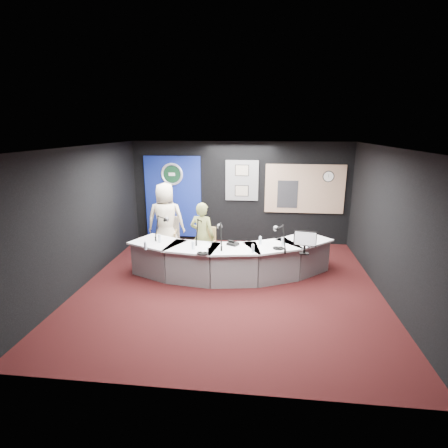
# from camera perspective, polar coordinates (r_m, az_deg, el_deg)

# --- Properties ---
(ground) EXTENTS (6.00, 6.00, 0.00)m
(ground) POSITION_cam_1_polar(r_m,az_deg,el_deg) (7.31, 0.87, -10.07)
(ground) COLOR black
(ground) RESTS_ON ground
(ceiling) EXTENTS (6.00, 6.00, 0.02)m
(ceiling) POSITION_cam_1_polar(r_m,az_deg,el_deg) (6.60, 0.97, 12.43)
(ceiling) COLOR silver
(ceiling) RESTS_ON ground
(wall_back) EXTENTS (6.00, 0.02, 2.80)m
(wall_back) POSITION_cam_1_polar(r_m,az_deg,el_deg) (9.74, 2.63, 5.09)
(wall_back) COLOR black
(wall_back) RESTS_ON ground
(wall_front) EXTENTS (6.00, 0.02, 2.80)m
(wall_front) POSITION_cam_1_polar(r_m,az_deg,el_deg) (4.02, -3.29, -10.34)
(wall_front) COLOR black
(wall_front) RESTS_ON ground
(wall_left) EXTENTS (0.02, 6.00, 2.80)m
(wall_left) POSITION_cam_1_polar(r_m,az_deg,el_deg) (7.70, -21.90, 1.20)
(wall_left) COLOR black
(wall_left) RESTS_ON ground
(wall_right) EXTENTS (0.02, 6.00, 2.80)m
(wall_right) POSITION_cam_1_polar(r_m,az_deg,el_deg) (7.19, 25.44, -0.14)
(wall_right) COLOR black
(wall_right) RESTS_ON ground
(broadcast_desk) EXTENTS (4.50, 1.90, 0.75)m
(broadcast_desk) POSITION_cam_1_polar(r_m,az_deg,el_deg) (7.66, 0.91, -5.76)
(broadcast_desk) COLOR silver
(broadcast_desk) RESTS_ON ground
(backdrop_panel) EXTENTS (1.60, 0.05, 2.30)m
(backdrop_panel) POSITION_cam_1_polar(r_m,az_deg,el_deg) (10.04, -8.31, 4.39)
(backdrop_panel) COLOR navy
(backdrop_panel) RESTS_ON wall_back
(agency_seal) EXTENTS (0.63, 0.07, 0.63)m
(agency_seal) POSITION_cam_1_polar(r_m,az_deg,el_deg) (9.90, -8.51, 8.04)
(agency_seal) COLOR silver
(agency_seal) RESTS_ON backdrop_panel
(seal_center) EXTENTS (0.48, 0.01, 0.48)m
(seal_center) POSITION_cam_1_polar(r_m,az_deg,el_deg) (9.91, -8.50, 8.04)
(seal_center) COLOR #0E331C
(seal_center) RESTS_ON backdrop_panel
(pinboard) EXTENTS (0.90, 0.04, 1.10)m
(pinboard) POSITION_cam_1_polar(r_m,az_deg,el_deg) (9.65, 2.94, 7.10)
(pinboard) COLOR slate
(pinboard) RESTS_ON wall_back
(framed_photo_upper) EXTENTS (0.34, 0.02, 0.27)m
(framed_photo_upper) POSITION_cam_1_polar(r_m,az_deg,el_deg) (9.59, 2.95, 8.73)
(framed_photo_upper) COLOR gray
(framed_photo_upper) RESTS_ON pinboard
(framed_photo_lower) EXTENTS (0.34, 0.02, 0.27)m
(framed_photo_lower) POSITION_cam_1_polar(r_m,az_deg,el_deg) (9.67, 2.91, 5.43)
(framed_photo_lower) COLOR gray
(framed_photo_lower) RESTS_ON pinboard
(booth_window_frame) EXTENTS (2.12, 0.06, 1.32)m
(booth_window_frame) POSITION_cam_1_polar(r_m,az_deg,el_deg) (9.73, 13.01, 5.60)
(booth_window_frame) COLOR #A17D65
(booth_window_frame) RESTS_ON wall_back
(booth_glow) EXTENTS (2.00, 0.02, 1.20)m
(booth_glow) POSITION_cam_1_polar(r_m,az_deg,el_deg) (9.72, 13.02, 5.59)
(booth_glow) COLOR #FFE0A1
(booth_glow) RESTS_ON booth_window_frame
(equipment_rack) EXTENTS (0.55, 0.02, 0.75)m
(equipment_rack) POSITION_cam_1_polar(r_m,az_deg,el_deg) (9.69, 10.33, 4.80)
(equipment_rack) COLOR black
(equipment_rack) RESTS_ON booth_window_frame
(wall_clock) EXTENTS (0.28, 0.01, 0.28)m
(wall_clock) POSITION_cam_1_polar(r_m,az_deg,el_deg) (9.74, 16.69, 7.44)
(wall_clock) COLOR white
(wall_clock) RESTS_ON booth_window_frame
(armchair_left) EXTENTS (0.56, 0.56, 0.88)m
(armchair_left) POSITION_cam_1_polar(r_m,az_deg,el_deg) (8.90, -9.35, -2.49)
(armchair_left) COLOR #AB884E
(armchair_left) RESTS_ON ground
(armchair_right) EXTENTS (0.65, 0.65, 0.96)m
(armchair_right) POSITION_cam_1_polar(r_m,az_deg,el_deg) (8.00, -3.53, -4.09)
(armchair_right) COLOR #AB884E
(armchair_right) RESTS_ON ground
(draped_jacket) EXTENTS (0.51, 0.17, 0.70)m
(draped_jacket) POSITION_cam_1_polar(r_m,az_deg,el_deg) (9.07, -8.90, -0.93)
(draped_jacket) COLOR gray
(draped_jacket) RESTS_ON armchair_left
(person_man) EXTENTS (0.97, 0.69, 1.87)m
(person_man) POSITION_cam_1_polar(r_m,az_deg,el_deg) (8.76, -9.49, 0.61)
(person_man) COLOR beige
(person_man) RESTS_ON ground
(person_woman) EXTENTS (0.64, 0.49, 1.56)m
(person_woman) POSITION_cam_1_polar(r_m,az_deg,el_deg) (7.90, -3.56, -2.01)
(person_woman) COLOR olive
(person_woman) RESTS_ON ground
(computer_monitor) EXTENTS (0.41, 0.09, 0.28)m
(computer_monitor) POSITION_cam_1_polar(r_m,az_deg,el_deg) (6.97, 13.09, -2.30)
(computer_monitor) COLOR black
(computer_monitor) RESTS_ON broadcast_desk
(desk_phone) EXTENTS (0.27, 0.26, 0.05)m
(desk_phone) POSITION_cam_1_polar(r_m,az_deg,el_deg) (7.40, 1.47, -3.25)
(desk_phone) COLOR black
(desk_phone) RESTS_ON broadcast_desk
(headphones_near) EXTENTS (0.23, 0.23, 0.04)m
(headphones_near) POSITION_cam_1_polar(r_m,az_deg,el_deg) (7.25, 8.88, -3.89)
(headphones_near) COLOR black
(headphones_near) RESTS_ON broadcast_desk
(headphones_far) EXTENTS (0.20, 0.20, 0.03)m
(headphones_far) POSITION_cam_1_polar(r_m,az_deg,el_deg) (6.89, -3.52, -4.79)
(headphones_far) COLOR black
(headphones_far) RESTS_ON broadcast_desk
(paper_stack) EXTENTS (0.24, 0.30, 0.00)m
(paper_stack) POSITION_cam_1_polar(r_m,az_deg,el_deg) (8.00, -10.25, -2.23)
(paper_stack) COLOR white
(paper_stack) RESTS_ON broadcast_desk
(notepad) EXTENTS (0.24, 0.34, 0.00)m
(notepad) POSITION_cam_1_polar(r_m,az_deg,el_deg) (7.41, -3.09, -3.44)
(notepad) COLOR white
(notepad) RESTS_ON broadcast_desk
(boom_mic_a) EXTENTS (0.21, 0.73, 0.60)m
(boom_mic_a) POSITION_cam_1_polar(r_m,az_deg,el_deg) (7.98, -10.23, -0.05)
(boom_mic_a) COLOR black
(boom_mic_a) RESTS_ON broadcast_desk
(boom_mic_b) EXTENTS (0.17, 0.74, 0.60)m
(boom_mic_b) POSITION_cam_1_polar(r_m,az_deg,el_deg) (7.58, -3.96, -0.65)
(boom_mic_b) COLOR black
(boom_mic_b) RESTS_ON broadcast_desk
(boom_mic_c) EXTENTS (0.23, 0.73, 0.60)m
(boom_mic_c) POSITION_cam_1_polar(r_m,az_deg,el_deg) (7.26, -0.58, -1.36)
(boom_mic_c) COLOR black
(boom_mic_c) RESTS_ON broadcast_desk
(boom_mic_d) EXTENTS (0.29, 0.72, 0.60)m
(boom_mic_d) POSITION_cam_1_polar(r_m,az_deg,el_deg) (7.20, 9.20, -1.68)
(boom_mic_d) COLOR black
(boom_mic_d) RESTS_ON broadcast_desk
(water_bottles) EXTENTS (3.37, 0.67, 0.18)m
(water_bottles) POSITION_cam_1_polar(r_m,az_deg,el_deg) (7.21, 0.65, -3.22)
(water_bottles) COLOR silver
(water_bottles) RESTS_ON broadcast_desk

